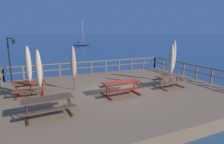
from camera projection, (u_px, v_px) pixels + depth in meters
name	position (u px, v px, depth m)	size (l,w,h in m)	color
ground_plane	(117.00, 99.00, 11.78)	(600.00, 600.00, 0.00)	navy
wooden_deck	(117.00, 95.00, 11.72)	(13.62, 10.66, 0.61)	#846647
railing_waterside_far	(91.00, 65.00, 16.13)	(13.42, 0.10, 1.09)	brown
railing_side_right	(197.00, 70.00, 14.15)	(0.10, 10.46, 1.09)	brown
picnic_table_front_left	(121.00, 85.00, 10.75)	(2.26, 1.51, 0.78)	maroon
picnic_table_front_right	(169.00, 79.00, 12.26)	(1.93, 1.53, 0.78)	brown
picnic_table_mid_left	(30.00, 86.00, 10.61)	(1.81, 1.52, 0.78)	#993819
picnic_table_back_left	(48.00, 103.00, 8.09)	(2.20, 1.53, 0.78)	brown
patio_umbrella_short_back	(73.00, 63.00, 11.39)	(0.32, 0.32, 2.71)	#4C3828
patio_umbrella_tall_mid_left	(171.00, 60.00, 12.00)	(0.32, 0.32, 2.79)	#4C3828
patio_umbrella_short_mid	(28.00, 64.00, 10.39)	(0.32, 0.32, 2.81)	#4C3828
patio_umbrella_tall_mid_right	(38.00, 69.00, 9.52)	(0.32, 0.32, 2.69)	#4C3828
patio_umbrella_tall_back_left	(174.00, 55.00, 13.31)	(0.32, 0.32, 3.00)	#4C3828
lamp_post_hooked	(11.00, 53.00, 12.84)	(0.52, 0.54, 3.20)	black
sailboat_distant	(82.00, 44.00, 57.02)	(6.23, 3.09, 7.72)	navy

